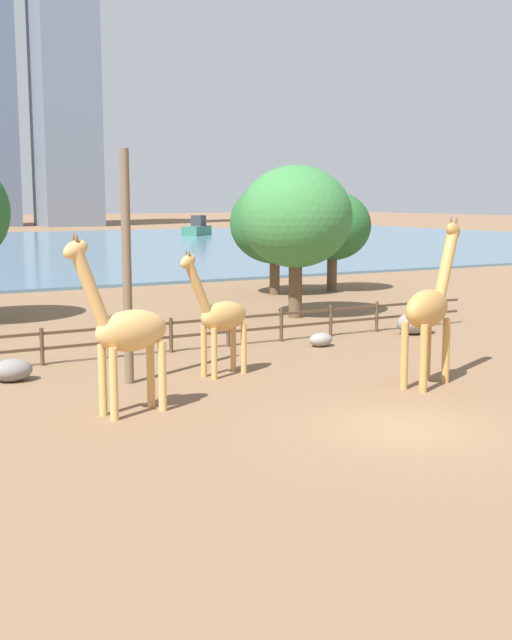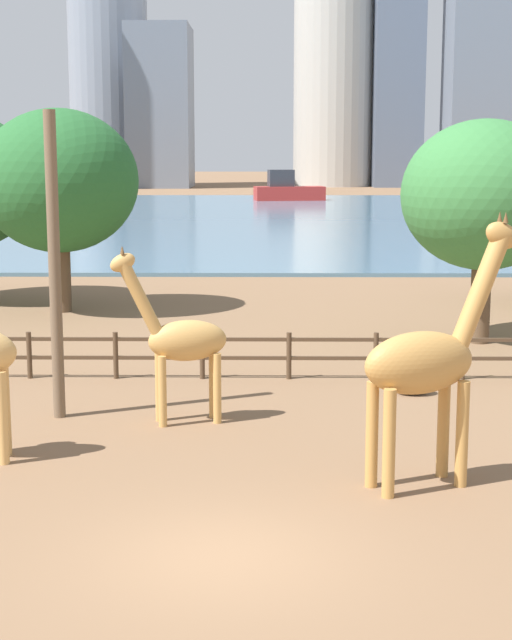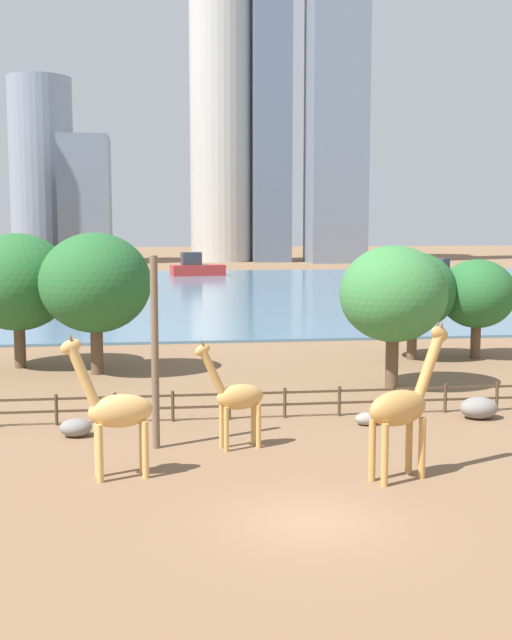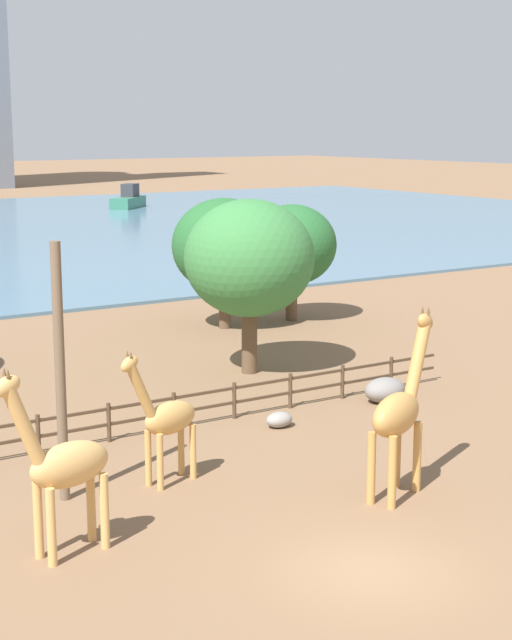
% 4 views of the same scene
% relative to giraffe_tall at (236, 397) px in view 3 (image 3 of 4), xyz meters
% --- Properties ---
extents(ground_plane, '(400.00, 400.00, 0.00)m').
position_rel_giraffe_tall_xyz_m(ground_plane, '(1.26, 72.40, -1.94)').
color(ground_plane, brown).
extents(harbor_water, '(180.00, 86.00, 0.20)m').
position_rel_giraffe_tall_xyz_m(harbor_water, '(1.26, 69.40, -1.84)').
color(harbor_water, slate).
rests_on(harbor_water, ground).
extents(giraffe_tall, '(2.73, 1.15, 4.12)m').
position_rel_giraffe_tall_xyz_m(giraffe_tall, '(0.00, 0.00, 0.00)').
color(giraffe_tall, tan).
rests_on(giraffe_tall, ground).
extents(giraffe_companion, '(3.24, 1.86, 5.10)m').
position_rel_giraffe_tall_xyz_m(giraffe_companion, '(4.93, -4.27, 0.45)').
color(giraffe_companion, '#C18C47').
rests_on(giraffe_companion, ground).
extents(giraffe_young, '(3.02, 1.18, 4.82)m').
position_rel_giraffe_tall_xyz_m(giraffe_young, '(-4.25, -2.96, 0.31)').
color(giraffe_young, tan).
rests_on(giraffe_young, ground).
extents(utility_pole, '(0.28, 0.28, 7.12)m').
position_rel_giraffe_tall_xyz_m(utility_pole, '(-2.93, 0.44, 1.63)').
color(utility_pole, brown).
rests_on(utility_pole, ground).
extents(boulder_near_fence, '(0.96, 0.71, 0.53)m').
position_rel_giraffe_tall_xyz_m(boulder_near_fence, '(5.71, 2.70, -1.67)').
color(boulder_near_fence, gray).
rests_on(boulder_near_fence, ground).
extents(boulder_by_pole, '(1.25, 0.95, 0.71)m').
position_rel_giraffe_tall_xyz_m(boulder_by_pole, '(-6.02, 2.47, -1.58)').
color(boulder_by_pole, gray).
rests_on(boulder_by_pole, ground).
extents(boulder_small, '(1.64, 1.24, 0.93)m').
position_rel_giraffe_tall_xyz_m(boulder_small, '(10.75, 3.15, -1.47)').
color(boulder_small, gray).
rests_on(boulder_small, ground).
extents(enclosure_fence, '(26.12, 0.14, 1.30)m').
position_rel_giraffe_tall_xyz_m(enclosure_fence, '(0.83, 4.40, -1.17)').
color(enclosure_fence, '#4C3826').
rests_on(enclosure_fence, ground).
extents(tree_left_large, '(5.34, 5.34, 7.21)m').
position_rel_giraffe_tall_xyz_m(tree_left_large, '(8.92, 9.65, 2.85)').
color(tree_left_large, brown).
rests_on(tree_left_large, ground).
extents(tree_center_broad, '(5.29, 5.29, 6.60)m').
position_rel_giraffe_tall_xyz_m(tree_center_broad, '(12.83, 18.14, 2.27)').
color(tree_center_broad, brown).
rests_on(tree_center_broad, ground).
extents(tree_right_tall, '(6.18, 6.18, 7.74)m').
position_rel_giraffe_tall_xyz_m(tree_right_tall, '(-10.53, 18.40, 3.01)').
color(tree_right_tall, brown).
rests_on(tree_right_tall, ground).
extents(tree_left_small, '(6.09, 6.09, 7.81)m').
position_rel_giraffe_tall_xyz_m(tree_left_small, '(-6.00, 15.75, 3.11)').
color(tree_left_small, brown).
rests_on(tree_left_small, ground).
extents(tree_right_small, '(4.69, 4.69, 6.12)m').
position_rel_giraffe_tall_xyz_m(tree_right_small, '(16.87, 18.01, 2.06)').
color(tree_right_small, brown).
rests_on(tree_right_small, ground).
extents(boat_sailboat, '(6.49, 6.42, 2.95)m').
position_rel_giraffe_tall_xyz_m(boat_sailboat, '(40.78, 88.00, -0.73)').
color(boat_sailboat, '#337259').
rests_on(boat_sailboat, harbor_water).
extents(boat_barge, '(8.81, 4.38, 3.71)m').
position_rel_giraffe_tall_xyz_m(boat_barge, '(4.48, 98.37, -0.48)').
color(boat_barge, '#B22D28').
rests_on(boat_barge, harbor_water).
extents(skyline_block_central, '(8.22, 10.17, 79.03)m').
position_rel_giraffe_tall_xyz_m(skyline_block_central, '(24.15, 149.88, 37.58)').
color(skyline_block_central, slate).
rests_on(skyline_block_central, ground).
extents(skyline_tower_glass, '(10.45, 14.03, 26.77)m').
position_rel_giraffe_tall_xyz_m(skyline_tower_glass, '(-16.08, 147.17, 11.45)').
color(skyline_tower_glass, slate).
rests_on(skyline_tower_glass, ground).
extents(skyline_block_left, '(12.00, 11.10, 84.96)m').
position_rel_giraffe_tall_xyz_m(skyline_block_left, '(37.45, 143.16, 40.55)').
color(skyline_block_left, slate).
rests_on(skyline_block_left, ground).
extents(skyline_block_right, '(13.91, 13.91, 93.53)m').
position_rel_giraffe_tall_xyz_m(skyline_block_right, '(13.55, 152.94, 44.83)').
color(skyline_block_right, '#B7B2A8').
rests_on(skyline_block_right, ground).
extents(skyline_tower_short, '(13.90, 13.90, 40.07)m').
position_rel_giraffe_tall_xyz_m(skyline_tower_short, '(-25.98, 155.16, 18.10)').
color(skyline_tower_short, gray).
rests_on(skyline_tower_short, ground).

